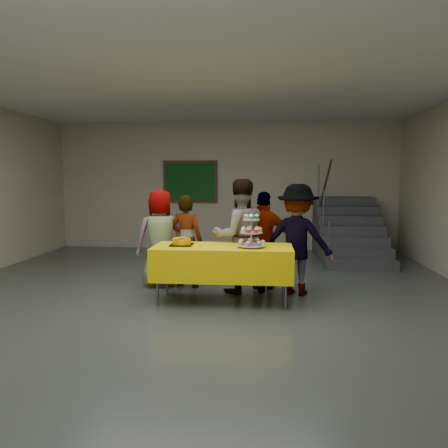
# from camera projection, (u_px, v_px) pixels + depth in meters

# --- Properties ---
(room_shell) EXTENTS (10.00, 10.04, 3.02)m
(room_shell) POSITION_uv_depth(u_px,v_px,m) (191.00, 142.00, 5.35)
(room_shell) COLOR #4C514C
(room_shell) RESTS_ON ground
(bake_table) EXTENTS (1.88, 0.78, 0.77)m
(bake_table) POSITION_uv_depth(u_px,v_px,m) (223.00, 262.00, 5.93)
(bake_table) COLOR #595960
(bake_table) RESTS_ON ground
(cupcake_stand) EXTENTS (0.38, 0.38, 0.44)m
(cupcake_stand) POSITION_uv_depth(u_px,v_px,m) (251.00, 234.00, 5.78)
(cupcake_stand) COLOR silver
(cupcake_stand) RESTS_ON bake_table
(bear_cake) EXTENTS (0.32, 0.36, 0.12)m
(bear_cake) POSITION_uv_depth(u_px,v_px,m) (182.00, 241.00, 5.97)
(bear_cake) COLOR black
(bear_cake) RESTS_ON bake_table
(schoolchild_a) EXTENTS (0.86, 0.70, 1.51)m
(schoolchild_a) POSITION_uv_depth(u_px,v_px,m) (160.00, 238.00, 6.79)
(schoolchild_a) COLOR slate
(schoolchild_a) RESTS_ON ground
(schoolchild_b) EXTENTS (0.59, 0.47, 1.43)m
(schoolchild_b) POSITION_uv_depth(u_px,v_px,m) (187.00, 241.00, 6.74)
(schoolchild_b) COLOR slate
(schoolchild_b) RESTS_ON ground
(schoolchild_c) EXTENTS (0.98, 0.86, 1.68)m
(schoolchild_c) POSITION_uv_depth(u_px,v_px,m) (240.00, 236.00, 6.41)
(schoolchild_c) COLOR slate
(schoolchild_c) RESTS_ON ground
(schoolchild_d) EXTENTS (0.92, 0.52, 1.49)m
(schoolchild_d) POSITION_uv_depth(u_px,v_px,m) (264.00, 240.00, 6.62)
(schoolchild_d) COLOR slate
(schoolchild_d) RESTS_ON ground
(schoolchild_e) EXTENTS (1.17, 0.88, 1.60)m
(schoolchild_e) POSITION_uv_depth(u_px,v_px,m) (297.00, 239.00, 6.31)
(schoolchild_e) COLOR slate
(schoolchild_e) RESTS_ON ground
(staircase) EXTENTS (1.30, 2.40, 2.04)m
(staircase) POSITION_uv_depth(u_px,v_px,m) (347.00, 234.00, 9.35)
(staircase) COLOR #424447
(staircase) RESTS_ON ground
(noticeboard) EXTENTS (1.30, 0.05, 1.00)m
(noticeboard) POSITION_uv_depth(u_px,v_px,m) (190.00, 182.00, 10.37)
(noticeboard) COLOR #472B16
(noticeboard) RESTS_ON ground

